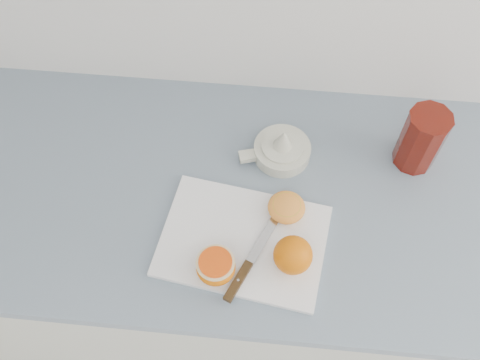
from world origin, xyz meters
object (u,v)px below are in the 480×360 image
at_px(cutting_board, 243,241).
at_px(half_orange, 216,267).
at_px(citrus_juicer, 282,149).
at_px(red_tumbler, 421,141).
at_px(counter, 300,273).

distance_m(cutting_board, half_orange, 0.09).
height_order(cutting_board, citrus_juicer, citrus_juicer).
xyz_separation_m(cutting_board, citrus_juicer, (0.07, 0.23, 0.02)).
relative_size(cutting_board, citrus_juicer, 2.05).
height_order(half_orange, red_tumbler, red_tumbler).
bearing_deg(citrus_juicer, red_tumbler, 3.21).
bearing_deg(counter, citrus_juicer, 132.38).
xyz_separation_m(cutting_board, half_orange, (-0.05, -0.07, 0.03)).
bearing_deg(red_tumbler, citrus_juicer, -176.79).
relative_size(half_orange, citrus_juicer, 0.48).
height_order(half_orange, citrus_juicer, citrus_juicer).
distance_m(cutting_board, red_tumbler, 0.44).
xyz_separation_m(cutting_board, red_tumbler, (0.36, 0.24, 0.06)).
bearing_deg(cutting_board, counter, 38.77).
bearing_deg(counter, red_tumbler, 29.48).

